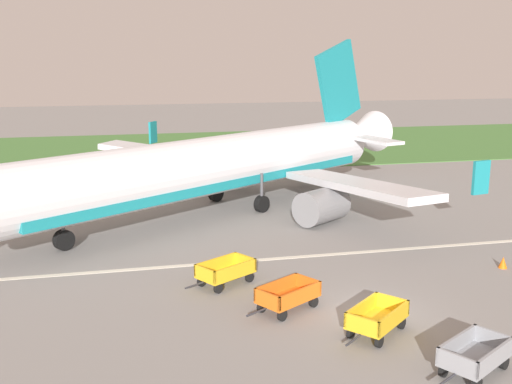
% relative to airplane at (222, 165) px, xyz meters
% --- Properties ---
extents(ground_plane, '(220.00, 220.00, 0.00)m').
position_rel_airplane_xyz_m(ground_plane, '(2.89, -17.61, -3.05)').
color(ground_plane, gray).
extents(grass_strip, '(220.00, 28.00, 0.06)m').
position_rel_airplane_xyz_m(grass_strip, '(2.89, 27.71, -3.02)').
color(grass_strip, '#477A38').
rests_on(grass_strip, ground).
extents(apron_stripe, '(120.00, 0.36, 0.01)m').
position_rel_airplane_xyz_m(apron_stripe, '(2.89, -10.28, -3.05)').
color(apron_stripe, silver).
rests_on(apron_stripe, ground).
extents(airplane, '(33.12, 28.20, 11.34)m').
position_rel_airplane_xyz_m(airplane, '(0.00, 0.00, 0.00)').
color(airplane, silver).
rests_on(airplane, ground).
extents(baggage_cart_second_in_row, '(3.43, 2.48, 1.07)m').
position_rel_airplane_xyz_m(baggage_cart_second_in_row, '(4.36, -22.59, -2.45)').
color(baggage_cart_second_in_row, gray).
rests_on(baggage_cart_second_in_row, ground).
extents(baggage_cart_third_in_row, '(3.21, 2.83, 1.07)m').
position_rel_airplane_xyz_m(baggage_cart_third_in_row, '(2.45, -19.26, -2.45)').
color(baggage_cart_third_in_row, gold).
rests_on(baggage_cart_third_in_row, ground).
extents(baggage_cart_fourth_in_row, '(3.41, 2.50, 1.07)m').
position_rel_airplane_xyz_m(baggage_cart_fourth_in_row, '(-0.15, -16.46, -2.45)').
color(baggage_cart_fourth_in_row, orange).
rests_on(baggage_cart_fourth_in_row, ground).
extents(baggage_cart_far_end, '(3.41, 2.51, 1.07)m').
position_rel_airplane_xyz_m(baggage_cart_far_end, '(-2.12, -13.15, -2.45)').
color(baggage_cart_far_end, gold).
rests_on(baggage_cart_far_end, ground).
extents(traffic_cone_near_plane, '(0.42, 0.42, 0.55)m').
position_rel_airplane_xyz_m(traffic_cone_near_plane, '(11.34, -14.03, -2.78)').
color(traffic_cone_near_plane, orange).
rests_on(traffic_cone_near_plane, ground).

